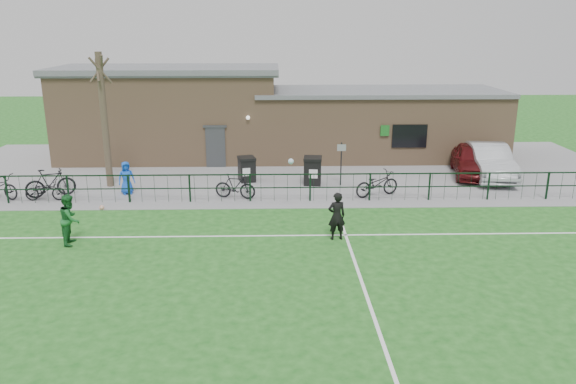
{
  "coord_description": "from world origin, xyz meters",
  "views": [
    {
      "loc": [
        -0.49,
        -14.4,
        7.07
      ],
      "look_at": [
        0.0,
        5.0,
        1.3
      ],
      "focal_mm": 35.0,
      "sensor_mm": 36.0,
      "label": 1
    }
  ],
  "objects_px": {
    "bare_tree": "(105,121)",
    "outfield_player": "(70,219)",
    "bicycle_c": "(45,190)",
    "bicycle_e": "(377,184)",
    "wheelie_bin_right": "(313,171)",
    "car_maroon": "(473,160)",
    "spectator_child": "(126,178)",
    "ball_ground": "(102,208)",
    "wheelie_bin_left": "(247,170)",
    "car_silver": "(489,161)",
    "bicycle_d": "(235,186)",
    "sign_post": "(341,164)",
    "bicycle_b": "(50,183)"
  },
  "relations": [
    {
      "from": "bicycle_b",
      "to": "bicycle_c",
      "type": "bearing_deg",
      "value": 154.08
    },
    {
      "from": "outfield_player",
      "to": "sign_post",
      "type": "bearing_deg",
      "value": -59.49
    },
    {
      "from": "car_silver",
      "to": "spectator_child",
      "type": "distance_m",
      "value": 16.9
    },
    {
      "from": "wheelie_bin_left",
      "to": "bicycle_e",
      "type": "height_order",
      "value": "bicycle_e"
    },
    {
      "from": "ball_ground",
      "to": "car_silver",
      "type": "bearing_deg",
      "value": 14.73
    },
    {
      "from": "bare_tree",
      "to": "outfield_player",
      "type": "bearing_deg",
      "value": -84.53
    },
    {
      "from": "wheelie_bin_left",
      "to": "bicycle_d",
      "type": "distance_m",
      "value": 2.79
    },
    {
      "from": "bicycle_b",
      "to": "spectator_child",
      "type": "height_order",
      "value": "spectator_child"
    },
    {
      "from": "wheelie_bin_right",
      "to": "ball_ground",
      "type": "xyz_separation_m",
      "value": [
        -8.67,
        -3.57,
        -0.51
      ]
    },
    {
      "from": "wheelie_bin_left",
      "to": "bicycle_e",
      "type": "bearing_deg",
      "value": -38.86
    },
    {
      "from": "bicycle_c",
      "to": "ball_ground",
      "type": "relative_size",
      "value": 8.56
    },
    {
      "from": "wheelie_bin_left",
      "to": "wheelie_bin_right",
      "type": "bearing_deg",
      "value": -24.98
    },
    {
      "from": "bare_tree",
      "to": "ball_ground",
      "type": "height_order",
      "value": "bare_tree"
    },
    {
      "from": "wheelie_bin_left",
      "to": "spectator_child",
      "type": "height_order",
      "value": "spectator_child"
    },
    {
      "from": "bare_tree",
      "to": "bicycle_e",
      "type": "xyz_separation_m",
      "value": [
        11.91,
        -1.88,
        -2.43
      ]
    },
    {
      "from": "car_maroon",
      "to": "spectator_child",
      "type": "xyz_separation_m",
      "value": [
        -16.1,
        -2.72,
        -0.06
      ]
    },
    {
      "from": "car_maroon",
      "to": "outfield_player",
      "type": "bearing_deg",
      "value": -140.98
    },
    {
      "from": "ball_ground",
      "to": "bicycle_e",
      "type": "bearing_deg",
      "value": 7.84
    },
    {
      "from": "bicycle_d",
      "to": "ball_ground",
      "type": "bearing_deg",
      "value": 118.71
    },
    {
      "from": "bicycle_c",
      "to": "bicycle_e",
      "type": "relative_size",
      "value": 0.8
    },
    {
      "from": "car_maroon",
      "to": "ball_ground",
      "type": "xyz_separation_m",
      "value": [
        -16.58,
        -4.87,
        -0.71
      ]
    },
    {
      "from": "bare_tree",
      "to": "car_silver",
      "type": "distance_m",
      "value": 17.99
    },
    {
      "from": "car_maroon",
      "to": "bicycle_d",
      "type": "bearing_deg",
      "value": -150.91
    },
    {
      "from": "bicycle_b",
      "to": "outfield_player",
      "type": "height_order",
      "value": "outfield_player"
    },
    {
      "from": "wheelie_bin_left",
      "to": "car_silver",
      "type": "height_order",
      "value": "car_silver"
    },
    {
      "from": "sign_post",
      "to": "car_maroon",
      "type": "xyz_separation_m",
      "value": [
        6.64,
        1.56,
        -0.22
      ]
    },
    {
      "from": "outfield_player",
      "to": "bare_tree",
      "type": "bearing_deg",
      "value": 1.05
    },
    {
      "from": "wheelie_bin_right",
      "to": "ball_ground",
      "type": "height_order",
      "value": "wheelie_bin_right"
    },
    {
      "from": "sign_post",
      "to": "bicycle_c",
      "type": "relative_size",
      "value": 1.2
    },
    {
      "from": "outfield_player",
      "to": "wheelie_bin_right",
      "type": "bearing_deg",
      "value": -54.7
    },
    {
      "from": "wheelie_bin_right",
      "to": "bicycle_b",
      "type": "height_order",
      "value": "bicycle_b"
    },
    {
      "from": "bicycle_c",
      "to": "ball_ground",
      "type": "bearing_deg",
      "value": -116.42
    },
    {
      "from": "wheelie_bin_left",
      "to": "ball_ground",
      "type": "relative_size",
      "value": 5.55
    },
    {
      "from": "bicycle_e",
      "to": "bare_tree",
      "type": "bearing_deg",
      "value": 57.31
    },
    {
      "from": "car_silver",
      "to": "bicycle_d",
      "type": "distance_m",
      "value": 12.39
    },
    {
      "from": "car_maroon",
      "to": "car_silver",
      "type": "bearing_deg",
      "value": -16.95
    },
    {
      "from": "wheelie_bin_left",
      "to": "car_silver",
      "type": "relative_size",
      "value": 0.22
    },
    {
      "from": "wheelie_bin_left",
      "to": "bicycle_c",
      "type": "xyz_separation_m",
      "value": [
        -8.29,
        -2.87,
        -0.1
      ]
    },
    {
      "from": "car_maroon",
      "to": "car_silver",
      "type": "distance_m",
      "value": 0.72
    },
    {
      "from": "bicycle_c",
      "to": "bicycle_d",
      "type": "relative_size",
      "value": 0.94
    },
    {
      "from": "bicycle_e",
      "to": "spectator_child",
      "type": "xyz_separation_m",
      "value": [
        -10.81,
        0.6,
        0.17
      ]
    },
    {
      "from": "wheelie_bin_right",
      "to": "ball_ground",
      "type": "bearing_deg",
      "value": -152.04
    },
    {
      "from": "bicycle_d",
      "to": "bicycle_e",
      "type": "distance_m",
      "value": 6.06
    },
    {
      "from": "bare_tree",
      "to": "wheelie_bin_left",
      "type": "xyz_separation_m",
      "value": [
        6.22,
        0.69,
        -2.44
      ]
    },
    {
      "from": "outfield_player",
      "to": "bicycle_b",
      "type": "bearing_deg",
      "value": 22.3
    },
    {
      "from": "spectator_child",
      "to": "ball_ground",
      "type": "distance_m",
      "value": 2.3
    },
    {
      "from": "sign_post",
      "to": "bare_tree",
      "type": "bearing_deg",
      "value": 179.34
    },
    {
      "from": "bicycle_b",
      "to": "bicycle_e",
      "type": "height_order",
      "value": "bicycle_b"
    },
    {
      "from": "car_maroon",
      "to": "bicycle_d",
      "type": "distance_m",
      "value": 11.88
    },
    {
      "from": "bare_tree",
      "to": "car_maroon",
      "type": "bearing_deg",
      "value": 4.77
    }
  ]
}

